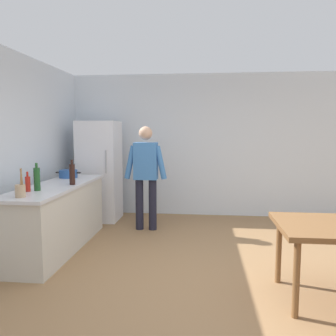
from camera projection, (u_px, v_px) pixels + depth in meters
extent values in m
plane|color=#936D47|center=(203.00, 281.00, 3.69)|extent=(14.00, 14.00, 0.00)
cube|color=silver|center=(205.00, 145.00, 6.51)|extent=(6.40, 0.12, 2.70)
cube|color=beige|center=(58.00, 218.00, 4.65)|extent=(0.60, 2.12, 0.86)
cube|color=silver|center=(57.00, 186.00, 4.60)|extent=(0.64, 2.20, 0.04)
cube|color=white|center=(100.00, 171.00, 6.17)|extent=(0.70, 0.64, 1.80)
cylinder|color=#B2B2B7|center=(106.00, 162.00, 5.79)|extent=(0.02, 0.02, 0.40)
cylinder|color=#1E1E2D|center=(140.00, 204.00, 5.59)|extent=(0.13, 0.13, 0.84)
cylinder|color=#1E1E2D|center=(153.00, 205.00, 5.56)|extent=(0.13, 0.13, 0.84)
cube|color=#3D75B7|center=(146.00, 161.00, 5.50)|extent=(0.38, 0.22, 0.60)
sphere|color=tan|center=(146.00, 133.00, 5.45)|extent=(0.22, 0.22, 0.22)
cylinder|color=#3D75B7|center=(130.00, 162.00, 5.49)|extent=(0.20, 0.09, 0.55)
cylinder|color=#3D75B7|center=(161.00, 163.00, 5.43)|extent=(0.20, 0.09, 0.55)
cylinder|color=brown|center=(296.00, 279.00, 2.93)|extent=(0.06, 0.06, 0.70)
cylinder|color=brown|center=(279.00, 251.00, 3.62)|extent=(0.06, 0.06, 0.70)
cylinder|color=#285193|center=(68.00, 174.00, 5.28)|extent=(0.28, 0.28, 0.12)
cube|color=black|center=(58.00, 172.00, 5.29)|extent=(0.06, 0.03, 0.02)
cube|color=black|center=(79.00, 173.00, 5.26)|extent=(0.06, 0.03, 0.02)
cylinder|color=tan|center=(20.00, 191.00, 3.71)|extent=(0.11, 0.11, 0.14)
cylinder|color=olive|center=(22.00, 178.00, 3.70)|extent=(0.02, 0.05, 0.22)
cylinder|color=olive|center=(21.00, 178.00, 3.69)|extent=(0.02, 0.04, 0.22)
cylinder|color=#B22319|center=(28.00, 184.00, 4.06)|extent=(0.06, 0.06, 0.18)
cylinder|color=#B22319|center=(27.00, 174.00, 4.05)|extent=(0.02, 0.02, 0.06)
cylinder|color=black|center=(72.00, 174.00, 4.57)|extent=(0.08, 0.08, 0.28)
cylinder|color=black|center=(72.00, 162.00, 4.55)|extent=(0.03, 0.03, 0.06)
cylinder|color=#1E5123|center=(37.00, 179.00, 4.12)|extent=(0.08, 0.08, 0.28)
cylinder|color=#1E5123|center=(36.00, 165.00, 4.10)|extent=(0.03, 0.03, 0.06)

